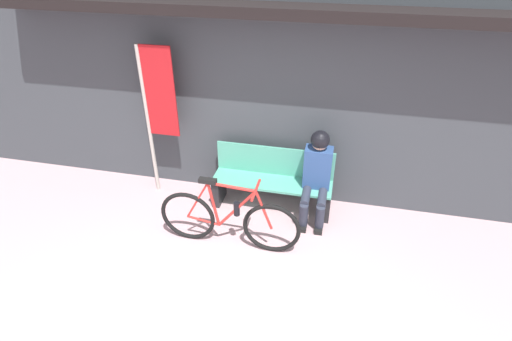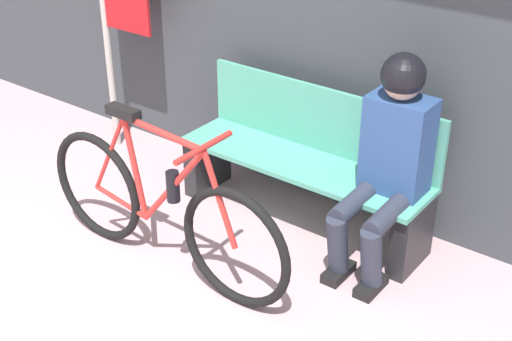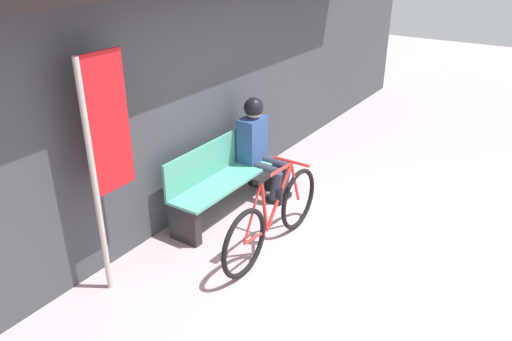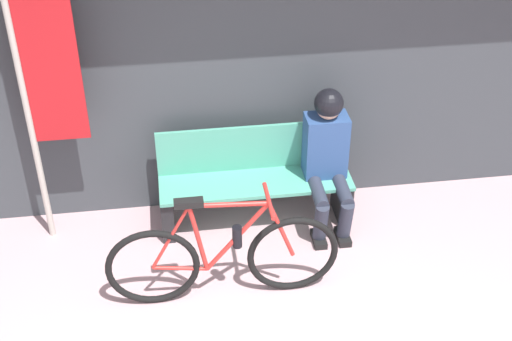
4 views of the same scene
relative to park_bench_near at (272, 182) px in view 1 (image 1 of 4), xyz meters
The scene contains 6 objects.
ground_plane 2.08m from the park_bench_near, 92.87° to the right, with size 24.00×24.00×0.00m, color #C69EA3.
storefront_wall 1.33m from the park_bench_near, 107.12° to the left, with size 12.00×0.56×3.20m.
park_bench_near is the anchor object (origin of this frame).
bicycle 0.95m from the park_bench_near, 111.66° to the right, with size 1.68×0.40×0.90m.
person_seated 0.65m from the park_bench_near, ahead, with size 0.34×0.59×1.20m.
banner_pole 1.80m from the park_bench_near, behind, with size 0.45×0.05×2.07m.
Camera 1 is at (0.85, -2.29, 3.29)m, focal length 28.00 mm.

